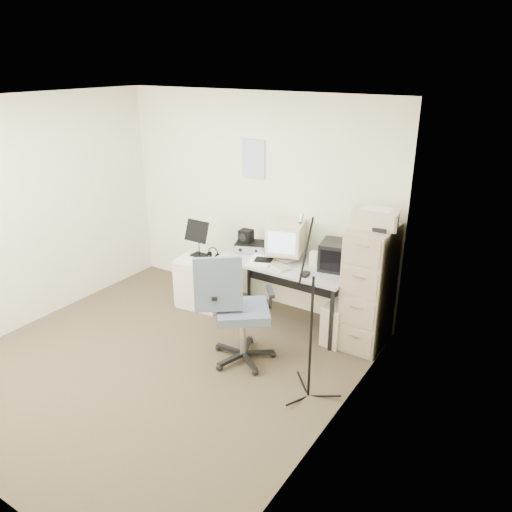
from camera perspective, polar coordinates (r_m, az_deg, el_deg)
The scene contains 23 objects.
floor at distance 5.17m, azimuth -11.13°, elevation -11.99°, with size 3.60×3.60×0.01m, color #403729.
ceiling at distance 4.33m, azimuth -13.61°, elevation 16.82°, with size 3.60×3.60×0.01m, color white.
wall_back at distance 5.94m, azimuth -0.04°, elevation 6.32°, with size 3.60×0.02×2.50m, color #F2ECC1.
wall_left at distance 5.96m, azimuth -24.78°, elevation 4.35°, with size 0.02×3.60×2.50m, color #F2ECC1.
wall_right at distance 3.64m, azimuth 8.54°, elevation -4.21°, with size 0.02×3.60×2.50m, color #F2ECC1.
wall_calendar at distance 5.82m, azimuth -0.27°, elevation 11.07°, with size 0.30×0.02×0.44m, color white.
filing_cabinet at distance 5.22m, azimuth 12.79°, elevation -3.51°, with size 0.40×0.60×1.30m, color #AFA98F.
printer at distance 4.95m, azimuth 13.47°, elevation 4.18°, with size 0.44×0.30×0.17m, color #B3AA99.
desk at distance 5.66m, azimuth 3.42°, elevation -4.09°, with size 1.50×0.70×0.73m, color #B4B4B4.
crt_monitor at distance 5.53m, azimuth 3.41°, elevation 1.75°, with size 0.38×0.40×0.42m, color #B3AA99.
crt_tv at distance 5.35m, azimuth 9.20°, elevation 0.08°, with size 0.33×0.35×0.30m, color black.
desk_speaker at distance 5.40m, azimuth 6.67°, elevation -0.34°, with size 0.09×0.09×0.17m, color beige.
keyboard at distance 5.41m, azimuth 2.19°, elevation -0.98°, with size 0.40×0.14×0.02m, color #B3AA99.
mouse at distance 5.17m, azimuth 5.63°, elevation -2.09°, with size 0.07×0.12×0.03m, color black.
radio_receiver at distance 5.81m, azimuth -0.54°, elevation 1.09°, with size 0.36×0.26×0.10m, color black.
radio_speaker at distance 5.79m, azimuth -1.15°, elevation 2.33°, with size 0.14×0.13×0.14m, color black.
papers at distance 5.52m, azimuth 0.52°, elevation -0.50°, with size 0.23×0.32×0.02m, color white.
pc_tower at distance 5.42m, azimuth 9.66°, elevation -7.31°, with size 0.21×0.48×0.45m, color #B3AA99.
office_chair at distance 4.85m, azimuth -1.53°, elevation -6.11°, with size 0.65×0.65×1.12m, color slate.
side_cart at distance 6.05m, azimuth -6.23°, elevation -2.96°, with size 0.50×0.40×0.62m, color silver.
music_stand at distance 5.93m, azimuth -6.57°, elevation 2.07°, with size 0.31×0.16×0.45m, color black.
headphones at distance 5.86m, azimuth -4.90°, elevation 0.09°, with size 0.16×0.16×0.03m, color black.
mic_stand at distance 4.27m, azimuth 6.37°, elevation -7.31°, with size 0.02×0.02×1.53m, color black.
Camera 1 is at (3.09, -3.02, 2.83)m, focal length 35.00 mm.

